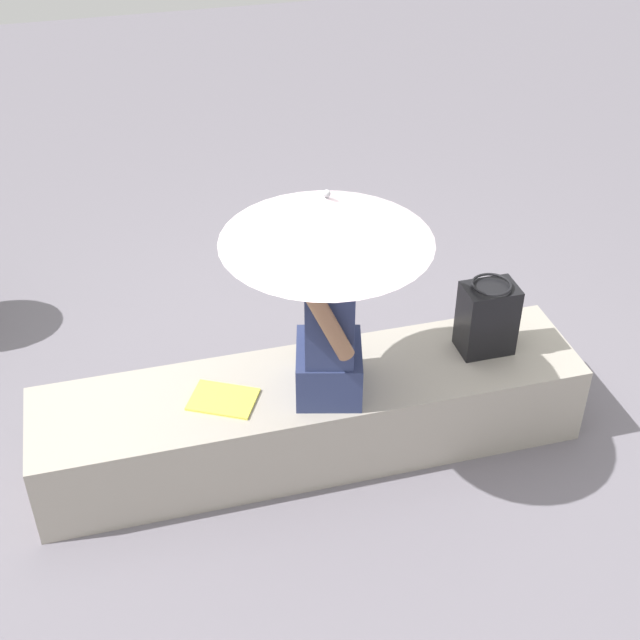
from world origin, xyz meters
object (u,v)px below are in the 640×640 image
(person_seated, at_px, (329,316))
(parasol, at_px, (327,220))
(magazine, at_px, (223,399))
(handbag_black, at_px, (487,318))

(person_seated, height_order, parasol, parasol)
(magazine, bearing_deg, person_seated, 23.59)
(parasol, distance_m, handbag_black, 1.08)
(person_seated, bearing_deg, parasol, -116.69)
(person_seated, relative_size, handbag_black, 2.50)
(parasol, xyz_separation_m, handbag_black, (0.80, 0.15, -0.71))
(parasol, bearing_deg, magazine, 167.66)
(handbag_black, distance_m, magazine, 1.25)
(parasol, relative_size, magazine, 3.59)
(magazine, bearing_deg, handbag_black, 30.51)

